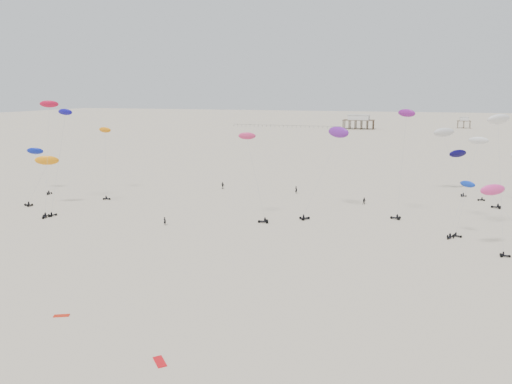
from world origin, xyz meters
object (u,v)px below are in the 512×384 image
(pavilion_main, at_px, (359,123))
(rig_8, at_px, (403,151))
(pavilion_small, at_px, (464,123))
(rig_4, at_px, (48,136))
(spectator_0, at_px, (165,225))

(pavilion_main, height_order, rig_8, rig_8)
(pavilion_small, relative_size, rig_4, 0.35)
(rig_8, distance_m, spectator_0, 50.40)
(pavilion_main, relative_size, spectator_0, 10.78)
(pavilion_main, xyz_separation_m, spectator_0, (-7.68, -266.29, -4.22))
(rig_4, xyz_separation_m, spectator_0, (31.53, -5.88, -16.36))
(pavilion_small, bearing_deg, rig_4, -110.61)
(rig_8, bearing_deg, rig_4, 107.99)
(spectator_0, bearing_deg, pavilion_small, -94.59)
(pavilion_small, relative_size, spectator_0, 4.62)
(rig_4, height_order, rig_8, rig_4)
(rig_4, bearing_deg, rig_8, 175.18)
(rig_4, distance_m, spectator_0, 36.00)
(pavilion_small, height_order, rig_8, rig_8)
(pavilion_main, bearing_deg, pavilion_small, 23.20)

